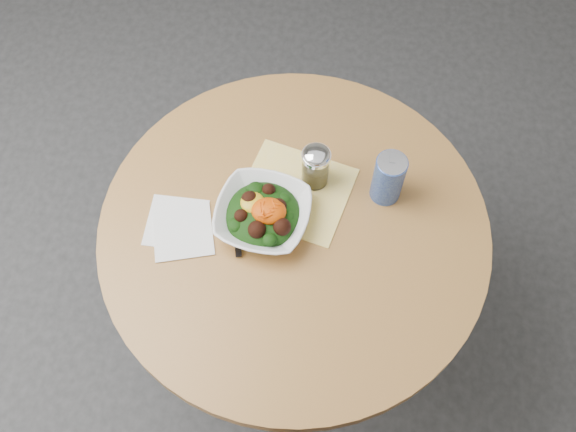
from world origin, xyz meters
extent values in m
plane|color=#292A2C|center=(0.00, 0.00, 0.00)|extent=(6.00, 6.00, 0.00)
cylinder|color=black|center=(0.00, 0.00, 0.01)|extent=(0.52, 0.52, 0.03)
cylinder|color=black|center=(0.00, 0.00, 0.35)|extent=(0.10, 0.10, 0.71)
cylinder|color=#B87B42|center=(0.00, 0.00, 0.73)|extent=(0.90, 0.90, 0.04)
cube|color=yellow|center=(-0.01, 0.09, 0.75)|extent=(0.29, 0.28, 0.00)
cube|color=white|center=(-0.27, -0.02, 0.75)|extent=(0.13, 0.13, 0.00)
cube|color=white|center=(-0.25, -0.05, 0.75)|extent=(0.16, 0.16, 0.00)
imported|color=white|center=(-0.07, 0.01, 0.78)|extent=(0.24, 0.24, 0.05)
ellipsoid|color=black|center=(-0.07, 0.01, 0.77)|extent=(0.17, 0.17, 0.06)
ellipsoid|color=gold|center=(-0.10, 0.02, 0.80)|extent=(0.06, 0.06, 0.02)
ellipsoid|color=#DD5104|center=(-0.06, 0.00, 0.81)|extent=(0.08, 0.07, 0.04)
cube|color=black|center=(-0.13, -0.03, 0.76)|extent=(0.04, 0.13, 0.00)
cube|color=black|center=(-0.15, 0.07, 0.76)|extent=(0.04, 0.07, 0.00)
cylinder|color=silver|center=(0.04, 0.13, 0.80)|extent=(0.06, 0.06, 0.10)
cylinder|color=olive|center=(0.04, 0.13, 0.78)|extent=(0.05, 0.05, 0.05)
cylinder|color=silver|center=(0.04, 0.13, 0.85)|extent=(0.07, 0.07, 0.01)
ellipsoid|color=silver|center=(0.04, 0.13, 0.86)|extent=(0.06, 0.06, 0.03)
cylinder|color=#0D198F|center=(0.20, 0.11, 0.82)|extent=(0.07, 0.07, 0.13)
cylinder|color=#B8B8BF|center=(0.20, 0.11, 0.88)|extent=(0.07, 0.07, 0.00)
cube|color=#B8B8BF|center=(0.20, 0.12, 0.89)|extent=(0.01, 0.02, 0.00)
camera|label=1|loc=(0.06, -0.67, 2.06)|focal=40.00mm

